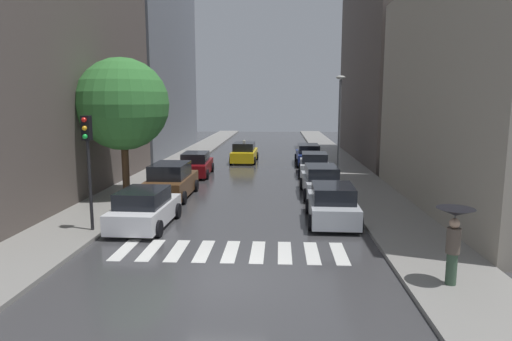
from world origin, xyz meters
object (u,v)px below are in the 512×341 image
object	(u,v)px
parked_car_left_nearest	(145,209)
street_tree_left	(123,104)
parked_car_right_third	(314,165)
lamp_post_right	(340,117)
taxi_midroad	(244,153)
parked_car_right_nearest	(332,205)
parked_car_left_third	(196,165)
parked_car_right_second	(321,181)
pedestrian_foreground	(454,230)
parked_car_left_second	(171,181)
parked_car_right_fourth	(308,155)
traffic_light_left_corner	(88,147)

from	to	relation	value
parked_car_left_nearest	street_tree_left	size ratio (longest dim) A/B	0.60
parked_car_right_third	lamp_post_right	distance (m)	3.54
taxi_midroad	parked_car_right_third	bearing A→B (deg)	-139.28
street_tree_left	lamp_post_right	distance (m)	14.02
lamp_post_right	parked_car_right_nearest	bearing A→B (deg)	-98.59
parked_car_left_third	taxi_midroad	bearing A→B (deg)	-24.29
lamp_post_right	parked_car_right_second	bearing A→B (deg)	-105.46
parked_car_right_second	pedestrian_foreground	xyz separation A→B (m)	(2.36, -11.82, 0.89)
parked_car_left_nearest	parked_car_left_third	bearing A→B (deg)	2.96
parked_car_left_nearest	street_tree_left	distance (m)	7.06
taxi_midroad	parked_car_left_second	bearing A→B (deg)	169.65
parked_car_right_third	taxi_midroad	world-z (taller)	taxi_midroad
taxi_midroad	parked_car_right_nearest	bearing A→B (deg)	-163.12
taxi_midroad	parked_car_right_fourth	bearing A→B (deg)	-100.35
parked_car_left_second	parked_car_left_third	bearing A→B (deg)	0.11
taxi_midroad	lamp_post_right	distance (m)	9.79
parked_car_left_second	parked_car_left_third	xyz separation A→B (m)	(0.02, 6.80, -0.10)
parked_car_right_nearest	lamp_post_right	xyz separation A→B (m)	(1.75, 11.58, 3.15)
lamp_post_right	parked_car_right_third	bearing A→B (deg)	179.08
parked_car_left_third	street_tree_left	distance (m)	8.46
parked_car_left_nearest	lamp_post_right	xyz separation A→B (m)	(9.28, 12.65, 3.17)
parked_car_right_second	lamp_post_right	xyz separation A→B (m)	(1.73, 6.26, 3.14)
parked_car_right_fourth	street_tree_left	distance (m)	16.79
parked_car_left_third	parked_car_right_nearest	world-z (taller)	parked_car_right_nearest
parked_car_left_third	parked_car_right_second	size ratio (longest dim) A/B	1.01
parked_car_left_third	parked_car_right_third	world-z (taller)	parked_car_left_third
traffic_light_left_corner	lamp_post_right	distance (m)	17.56
parked_car_left_second	parked_car_right_fourth	distance (m)	14.76
traffic_light_left_corner	lamp_post_right	size ratio (longest dim) A/B	0.67
parked_car_left_second	street_tree_left	distance (m)	4.58
parked_car_left_nearest	parked_car_left_second	xyz separation A→B (m)	(-0.26, 5.44, 0.11)
lamp_post_right	parked_car_left_third	bearing A→B (deg)	-177.55
parked_car_left_third	parked_car_right_third	bearing A→B (deg)	-89.06
parked_car_left_third	parked_car_right_third	xyz separation A→B (m)	(7.92, 0.43, -0.01)
parked_car_right_fourth	pedestrian_foreground	xyz separation A→B (m)	(2.27, -23.35, 0.88)
lamp_post_right	parked_car_right_fourth	bearing A→B (deg)	107.40
parked_car_left_second	parked_car_right_second	size ratio (longest dim) A/B	1.04
parked_car_left_nearest	traffic_light_left_corner	distance (m)	3.25
parked_car_right_fourth	pedestrian_foreground	world-z (taller)	pedestrian_foreground
pedestrian_foreground	traffic_light_left_corner	size ratio (longest dim) A/B	0.48
pedestrian_foreground	parked_car_right_nearest	bearing A→B (deg)	91.47
taxi_midroad	parked_car_right_second	bearing A→B (deg)	-156.94
traffic_light_left_corner	parked_car_right_third	bearing A→B (deg)	55.53
parked_car_right_fourth	taxi_midroad	world-z (taller)	taxi_midroad
parked_car_left_third	parked_car_right_nearest	xyz separation A→B (m)	(7.77, -11.18, 0.00)
parked_car_left_nearest	parked_car_right_fourth	distance (m)	19.47
parked_car_left_second	street_tree_left	xyz separation A→B (m)	(-2.28, -0.26, 3.96)
pedestrian_foreground	street_tree_left	distance (m)	16.66
parked_car_right_third	street_tree_left	xyz separation A→B (m)	(-10.23, -7.49, 4.06)
taxi_midroad	lamp_post_right	size ratio (longest dim) A/B	0.70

